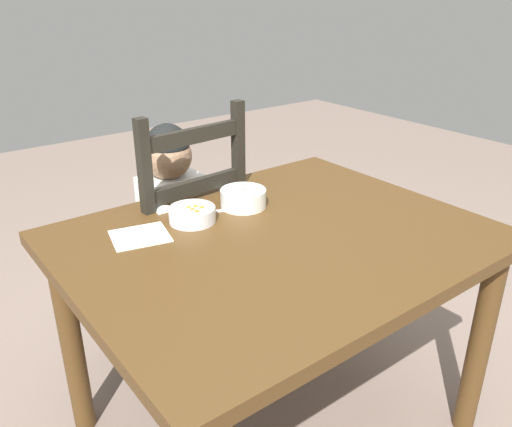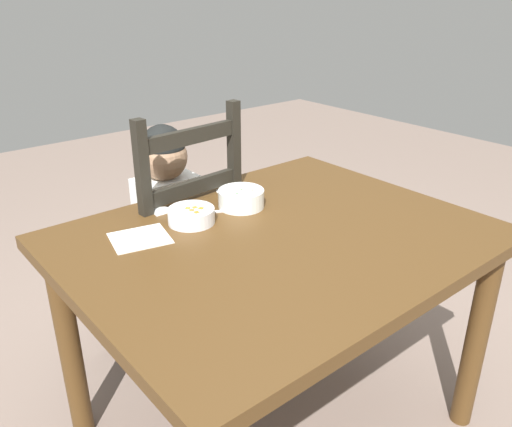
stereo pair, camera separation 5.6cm
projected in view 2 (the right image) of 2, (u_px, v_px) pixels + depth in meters
name	position (u px, v px, depth m)	size (l,w,h in m)	color
ground_plane	(274.00, 424.00, 1.83)	(8.00, 8.00, 0.00)	gray
dining_table	(277.00, 265.00, 1.57)	(1.20, 0.96, 0.75)	#4F3418
dining_chair	(175.00, 252.00, 1.97)	(0.45, 0.45, 1.05)	black
child_figure	(172.00, 215.00, 1.90)	(0.32, 0.31, 0.98)	white
bowl_of_peas	(241.00, 198.00, 1.69)	(0.15, 0.15, 0.06)	white
bowl_of_carrots	(191.00, 215.00, 1.58)	(0.14, 0.14, 0.05)	white
spoon	(201.00, 213.00, 1.65)	(0.13, 0.08, 0.01)	silver
paper_napkin	(140.00, 238.00, 1.49)	(0.16, 0.14, 0.00)	white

